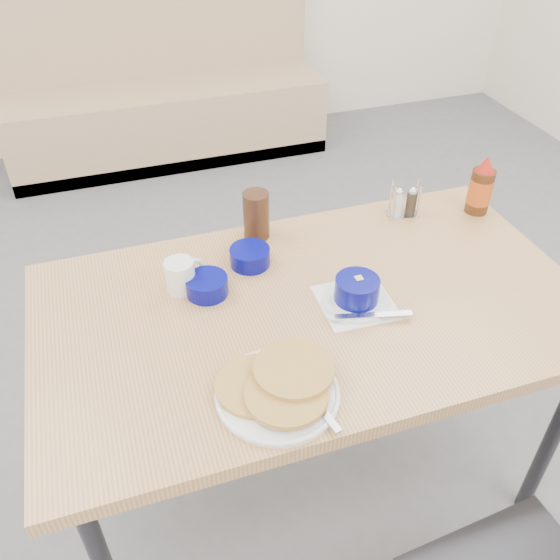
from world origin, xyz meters
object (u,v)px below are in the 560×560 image
object	(u,v)px
dining_table	(313,322)
coffee_mug	(181,275)
condiment_caddy	(404,204)
amber_tumbler	(256,215)
pancake_plate	(278,388)
booth_bench	(164,98)
creamer_bowl	(250,257)
syrup_bottle	(481,188)
grits_setting	(357,293)
butter_bowl	(207,286)

from	to	relation	value
dining_table	coffee_mug	world-z (taller)	coffee_mug
dining_table	condiment_caddy	distance (m)	0.52
amber_tumbler	coffee_mug	bearing A→B (deg)	-145.73
dining_table	pancake_plate	size ratio (longest dim) A/B	5.10
booth_bench	creamer_bowl	bearing A→B (deg)	-92.65
creamer_bowl	syrup_bottle	bearing A→B (deg)	3.13
grits_setting	butter_bowl	size ratio (longest dim) A/B	1.86
pancake_plate	creamer_bowl	world-z (taller)	creamer_bowl
syrup_bottle	condiment_caddy	bearing A→B (deg)	166.98
amber_tumbler	condiment_caddy	distance (m)	0.47
coffee_mug	grits_setting	size ratio (longest dim) A/B	0.54
creamer_bowl	condiment_caddy	bearing A→B (deg)	10.17
creamer_bowl	condiment_caddy	xyz separation A→B (m)	(0.52, 0.09, 0.01)
booth_bench	creamer_bowl	distance (m)	2.36
creamer_bowl	syrup_bottle	xyz separation A→B (m)	(0.75, 0.04, 0.06)
amber_tumbler	condiment_caddy	size ratio (longest dim) A/B	1.28
pancake_plate	creamer_bowl	xyz separation A→B (m)	(0.07, 0.47, 0.01)
creamer_bowl	syrup_bottle	distance (m)	0.75
coffee_mug	booth_bench	bearing A→B (deg)	82.66
butter_bowl	condiment_caddy	distance (m)	0.69
creamer_bowl	condiment_caddy	distance (m)	0.53
coffee_mug	amber_tumbler	size ratio (longest dim) A/B	0.77
condiment_caddy	butter_bowl	bearing A→B (deg)	-152.53
pancake_plate	coffee_mug	xyz separation A→B (m)	(-0.12, 0.42, 0.03)
booth_bench	condiment_caddy	xyz separation A→B (m)	(0.41, -2.23, 0.45)
booth_bench	grits_setting	bearing A→B (deg)	-87.73
booth_bench	amber_tumbler	distance (m)	2.25
coffee_mug	condiment_caddy	size ratio (longest dim) A/B	0.99
grits_setting	amber_tumbler	xyz separation A→B (m)	(-0.15, 0.37, 0.04)
creamer_bowl	coffee_mug	bearing A→B (deg)	-166.52
booth_bench	butter_bowl	xyz separation A→B (m)	(-0.25, -2.41, 0.43)
butter_bowl	condiment_caddy	bearing A→B (deg)	15.19
creamer_bowl	butter_bowl	distance (m)	0.16
coffee_mug	grits_setting	world-z (taller)	coffee_mug
pancake_plate	creamer_bowl	distance (m)	0.47
coffee_mug	creamer_bowl	xyz separation A→B (m)	(0.20, 0.05, -0.02)
creamer_bowl	dining_table	bearing A→B (deg)	-63.32
pancake_plate	coffee_mug	size ratio (longest dim) A/B	2.49
grits_setting	creamer_bowl	xyz separation A→B (m)	(-0.21, 0.25, -0.01)
pancake_plate	syrup_bottle	distance (m)	0.97
creamer_bowl	amber_tumbler	bearing A→B (deg)	65.67
dining_table	coffee_mug	xyz separation A→B (m)	(-0.31, 0.17, 0.11)
creamer_bowl	syrup_bottle	size ratio (longest dim) A/B	0.59
dining_table	grits_setting	xyz separation A→B (m)	(0.10, -0.03, 0.09)
dining_table	syrup_bottle	size ratio (longest dim) A/B	7.45
dining_table	pancake_plate	world-z (taller)	pancake_plate
grits_setting	condiment_caddy	xyz separation A→B (m)	(0.31, 0.34, 0.01)
grits_setting	amber_tumbler	bearing A→B (deg)	112.25
amber_tumbler	syrup_bottle	world-z (taller)	syrup_bottle
coffee_mug	amber_tumbler	xyz separation A→B (m)	(0.25, 0.17, 0.03)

